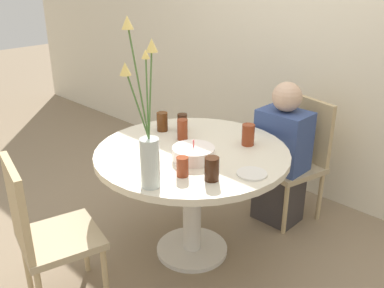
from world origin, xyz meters
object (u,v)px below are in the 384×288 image
at_px(side_plate, 252,174).
at_px(drink_glass_1, 248,135).
at_px(flower_vase, 148,140).
at_px(drink_glass_3, 162,122).
at_px(chair_right_flank, 298,154).
at_px(birthday_cake, 194,154).
at_px(drink_glass_4, 182,129).
at_px(drink_glass_5, 182,123).
at_px(drink_glass_0, 182,167).
at_px(chair_left_flank, 43,229).
at_px(drink_glass_2, 212,169).
at_px(person_guest, 281,159).

xyz_separation_m(side_plate, drink_glass_1, (-0.26, 0.31, 0.06)).
height_order(flower_vase, drink_glass_3, flower_vase).
height_order(chair_right_flank, side_plate, chair_right_flank).
xyz_separation_m(chair_right_flank, birthday_cake, (-0.12, -0.97, 0.28)).
distance_m(drink_glass_4, drink_glass_5, 0.14).
relative_size(drink_glass_0, drink_glass_5, 0.90).
xyz_separation_m(side_plate, drink_glass_3, (-0.82, 0.11, 0.06)).
xyz_separation_m(birthday_cake, drink_glass_0, (0.10, -0.18, 0.02)).
height_order(chair_left_flank, flower_vase, flower_vase).
relative_size(flower_vase, drink_glass_2, 6.55).
height_order(chair_right_flank, drink_glass_1, chair_right_flank).
relative_size(chair_left_flank, flower_vase, 1.07).
height_order(drink_glass_1, drink_glass_2, drink_glass_1).
bearing_deg(person_guest, chair_left_flank, -104.13).
height_order(birthday_cake, drink_glass_1, drink_glass_1).
relative_size(flower_vase, drink_glass_4, 6.23).
relative_size(chair_left_flank, birthday_cake, 3.64).
relative_size(birthday_cake, person_guest, 0.23).
relative_size(flower_vase, drink_glass_1, 6.24).
bearing_deg(drink_glass_5, drink_glass_4, -44.29).
bearing_deg(drink_glass_3, drink_glass_4, -3.78).
bearing_deg(flower_vase, chair_right_flank, 87.26).
bearing_deg(side_plate, flower_vase, -123.17).
relative_size(drink_glass_1, drink_glass_3, 1.05).
xyz_separation_m(drink_glass_0, drink_glass_5, (-0.46, 0.46, 0.01)).
xyz_separation_m(flower_vase, side_plate, (0.30, 0.45, -0.24)).
relative_size(drink_glass_1, person_guest, 0.13).
xyz_separation_m(side_plate, drink_glass_4, (-0.61, 0.09, 0.06)).
relative_size(side_plate, drink_glass_0, 1.53).
relative_size(side_plate, drink_glass_5, 1.38).
height_order(flower_vase, drink_glass_1, flower_vase).
height_order(chair_left_flank, drink_glass_2, chair_left_flank).
distance_m(drink_glass_2, drink_glass_4, 0.58).
height_order(chair_left_flank, drink_glass_1, chair_left_flank).
relative_size(chair_right_flank, drink_glass_2, 7.01).
xyz_separation_m(chair_left_flank, drink_glass_4, (0.06, 0.96, 0.31)).
bearing_deg(chair_right_flank, drink_glass_0, -77.14).
bearing_deg(drink_glass_1, drink_glass_3, -160.14).
height_order(chair_right_flank, person_guest, person_guest).
bearing_deg(side_plate, drink_glass_0, -133.59).
bearing_deg(chair_left_flank, birthday_cake, -97.98).
bearing_deg(drink_glass_2, chair_left_flank, -129.85).
xyz_separation_m(chair_right_flank, drink_glass_3, (-0.58, -0.78, 0.30)).
bearing_deg(birthday_cake, flower_vase, -81.94).
bearing_deg(drink_glass_5, drink_glass_1, 14.05).
xyz_separation_m(drink_glass_0, drink_glass_3, (-0.56, 0.37, 0.01)).
bearing_deg(chair_left_flank, side_plate, -113.48).
bearing_deg(side_plate, chair_left_flank, -127.85).
xyz_separation_m(drink_glass_4, person_guest, (0.34, 0.64, -0.31)).
bearing_deg(chair_left_flank, drink_glass_0, -110.62).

